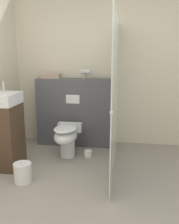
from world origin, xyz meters
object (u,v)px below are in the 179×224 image
toilet (67,137)px  waste_bin (23,173)px  sink_vanity (3,131)px  hair_drier (86,72)px

toilet → waste_bin: (-0.35, -0.81, -0.20)m
sink_vanity → hair_drier: (0.98, 1.01, 0.72)m
toilet → hair_drier: 1.10m
sink_vanity → waste_bin: 0.69m
sink_vanity → hair_drier: size_ratio=6.92×
toilet → sink_vanity: size_ratio=0.52×
sink_vanity → hair_drier: bearing=45.8°
toilet → hair_drier: bearing=70.5°
toilet → waste_bin: bearing=-113.6°
sink_vanity → waste_bin: bearing=-42.2°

